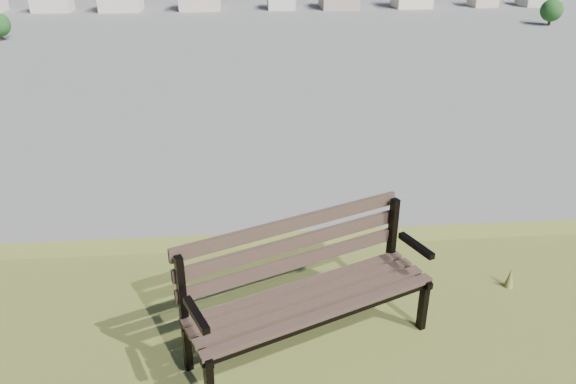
{
  "coord_description": "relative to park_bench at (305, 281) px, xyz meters",
  "views": [
    {
      "loc": [
        0.19,
        -0.58,
        27.83
      ],
      "look_at": [
        0.63,
        4.59,
        25.3
      ],
      "focal_mm": 35.0,
      "sensor_mm": 36.0,
      "label": 1
    }
  ],
  "objects": [
    {
      "name": "park_bench",
      "position": [
        0.0,
        0.0,
        0.0
      ],
      "size": [
        1.86,
        1.23,
        0.93
      ],
      "rotation": [
        0.0,
        0.0,
        0.41
      ],
      "color": "#463528",
      "rests_on": "hilltop_mesa"
    }
  ]
}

